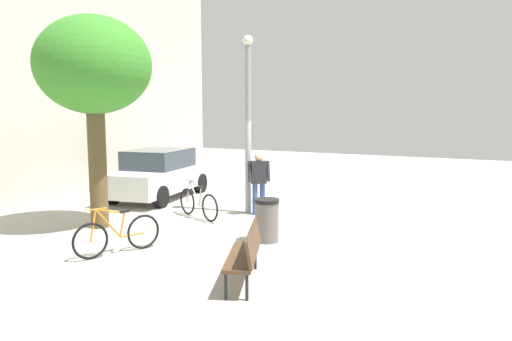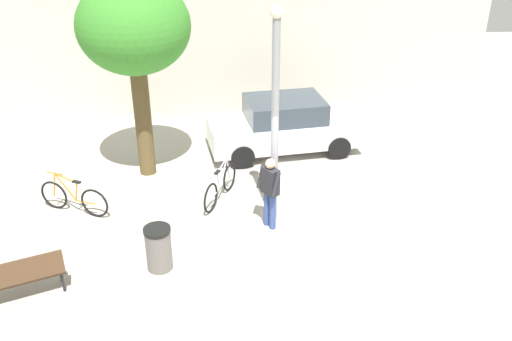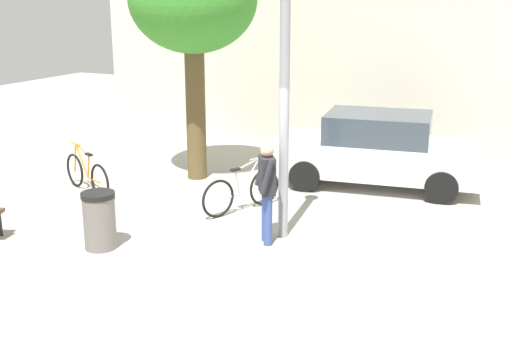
# 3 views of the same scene
# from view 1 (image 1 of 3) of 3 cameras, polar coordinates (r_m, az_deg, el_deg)

# --- Properties ---
(ground_plane) EXTENTS (36.00, 36.00, 0.00)m
(ground_plane) POSITION_cam_1_polar(r_m,az_deg,el_deg) (12.64, 3.64, -5.77)
(ground_plane) COLOR #A8A399
(building_facade) EXTENTS (15.31, 2.00, 8.54)m
(building_facade) POSITION_cam_1_polar(r_m,az_deg,el_deg) (17.46, -23.25, 11.40)
(building_facade) COLOR beige
(building_facade) RESTS_ON ground_plane
(lamppost) EXTENTS (0.28, 0.28, 4.76)m
(lamppost) POSITION_cam_1_polar(r_m,az_deg,el_deg) (13.22, -0.94, 6.31)
(lamppost) COLOR gray
(lamppost) RESTS_ON ground_plane
(person_by_lamppost) EXTENTS (0.52, 0.62, 1.67)m
(person_by_lamppost) POSITION_cam_1_polar(r_m,az_deg,el_deg) (13.07, 0.31, -1.00)
(person_by_lamppost) COLOR #334784
(person_by_lamppost) RESTS_ON ground_plane
(park_bench) EXTENTS (1.66, 1.03, 0.92)m
(park_bench) POSITION_cam_1_polar(r_m,az_deg,el_deg) (8.09, -1.08, -9.35)
(park_bench) COLOR #513823
(park_bench) RESTS_ON ground_plane
(plaza_tree) EXTENTS (2.67, 2.67, 4.98)m
(plaza_tree) POSITION_cam_1_polar(r_m,az_deg,el_deg) (12.18, -18.38, 11.23)
(plaza_tree) COLOR brown
(plaza_tree) RESTS_ON ground_plane
(bicycle_orange) EXTENTS (1.68, 0.77, 0.97)m
(bicycle_orange) POSITION_cam_1_polar(r_m,az_deg,el_deg) (10.07, -15.83, -7.22)
(bicycle_orange) COLOR black
(bicycle_orange) RESTS_ON ground_plane
(bicycle_silver) EXTENTS (0.80, 1.66, 0.97)m
(bicycle_silver) POSITION_cam_1_polar(r_m,az_deg,el_deg) (12.87, -6.76, -3.82)
(bicycle_silver) COLOR black
(bicycle_silver) RESTS_ON ground_plane
(parked_car_white) EXTENTS (4.40, 2.27, 1.55)m
(parked_car_white) POSITION_cam_1_polar(r_m,az_deg,el_deg) (15.81, -11.20, -0.38)
(parked_car_white) COLOR silver
(parked_car_white) RESTS_ON ground_plane
(trash_bin) EXTENTS (0.53, 0.53, 0.93)m
(trash_bin) POSITION_cam_1_polar(r_m,az_deg,el_deg) (10.56, 1.26, -5.79)
(trash_bin) COLOR #66605B
(trash_bin) RESTS_ON ground_plane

